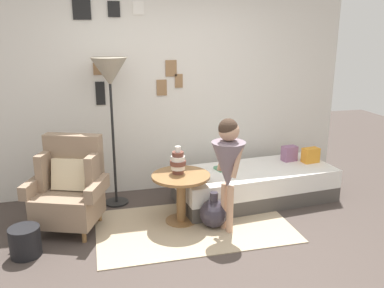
{
  "coord_description": "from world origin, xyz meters",
  "views": [
    {
      "loc": [
        -0.85,
        -3.04,
        2.01
      ],
      "look_at": [
        0.15,
        0.95,
        0.85
      ],
      "focal_mm": 37.82,
      "sensor_mm": 36.0,
      "label": 1
    }
  ],
  "objects_px": {
    "side_table": "(181,188)",
    "floor_lamp": "(110,78)",
    "magazine_basket": "(25,242)",
    "vase_striped": "(178,162)",
    "daybed": "(255,184)",
    "armchair": "(70,188)",
    "person_child": "(228,160)",
    "demijohn_near": "(214,213)",
    "book_on_daybed": "(225,168)"
  },
  "relations": [
    {
      "from": "side_table",
      "to": "magazine_basket",
      "type": "bearing_deg",
      "value": -168.25
    },
    {
      "from": "magazine_basket",
      "to": "floor_lamp",
      "type": "bearing_deg",
      "value": 47.98
    },
    {
      "from": "book_on_daybed",
      "to": "magazine_basket",
      "type": "xyz_separation_m",
      "value": [
        -2.17,
        -0.76,
        -0.28
      ]
    },
    {
      "from": "armchair",
      "to": "daybed",
      "type": "bearing_deg",
      "value": 5.38
    },
    {
      "from": "floor_lamp",
      "to": "magazine_basket",
      "type": "relative_size",
      "value": 6.16
    },
    {
      "from": "daybed",
      "to": "floor_lamp",
      "type": "relative_size",
      "value": 1.14
    },
    {
      "from": "floor_lamp",
      "to": "person_child",
      "type": "distance_m",
      "value": 1.62
    },
    {
      "from": "side_table",
      "to": "floor_lamp",
      "type": "relative_size",
      "value": 0.36
    },
    {
      "from": "daybed",
      "to": "magazine_basket",
      "type": "xyz_separation_m",
      "value": [
        -2.54,
        -0.68,
        -0.06
      ]
    },
    {
      "from": "armchair",
      "to": "daybed",
      "type": "distance_m",
      "value": 2.16
    },
    {
      "from": "side_table",
      "to": "demijohn_near",
      "type": "xyz_separation_m",
      "value": [
        0.31,
        -0.2,
        -0.24
      ]
    },
    {
      "from": "floor_lamp",
      "to": "demijohn_near",
      "type": "relative_size",
      "value": 4.44
    },
    {
      "from": "daybed",
      "to": "side_table",
      "type": "height_order",
      "value": "side_table"
    },
    {
      "from": "armchair",
      "to": "magazine_basket",
      "type": "relative_size",
      "value": 3.46
    },
    {
      "from": "vase_striped",
      "to": "person_child",
      "type": "xyz_separation_m",
      "value": [
        0.43,
        -0.36,
        0.1
      ]
    },
    {
      "from": "side_table",
      "to": "vase_striped",
      "type": "height_order",
      "value": "vase_striped"
    },
    {
      "from": "vase_striped",
      "to": "book_on_daybed",
      "type": "xyz_separation_m",
      "value": [
        0.65,
        0.39,
        -0.25
      ]
    },
    {
      "from": "book_on_daybed",
      "to": "magazine_basket",
      "type": "height_order",
      "value": "book_on_daybed"
    },
    {
      "from": "vase_striped",
      "to": "floor_lamp",
      "type": "distance_m",
      "value": 1.22
    },
    {
      "from": "side_table",
      "to": "demijohn_near",
      "type": "bearing_deg",
      "value": -32.94
    },
    {
      "from": "daybed",
      "to": "magazine_basket",
      "type": "distance_m",
      "value": 2.63
    },
    {
      "from": "daybed",
      "to": "vase_striped",
      "type": "xyz_separation_m",
      "value": [
        -1.02,
        -0.32,
        0.47
      ]
    },
    {
      "from": "armchair",
      "to": "side_table",
      "type": "distance_m",
      "value": 1.15
    },
    {
      "from": "armchair",
      "to": "person_child",
      "type": "relative_size",
      "value": 0.81
    },
    {
      "from": "floor_lamp",
      "to": "book_on_daybed",
      "type": "distance_m",
      "value": 1.7
    },
    {
      "from": "daybed",
      "to": "person_child",
      "type": "relative_size",
      "value": 1.65
    },
    {
      "from": "armchair",
      "to": "floor_lamp",
      "type": "xyz_separation_m",
      "value": [
        0.49,
        0.51,
        1.07
      ]
    },
    {
      "from": "armchair",
      "to": "book_on_daybed",
      "type": "relative_size",
      "value": 4.41
    },
    {
      "from": "demijohn_near",
      "to": "floor_lamp",
      "type": "bearing_deg",
      "value": 137.83
    },
    {
      "from": "daybed",
      "to": "demijohn_near",
      "type": "relative_size",
      "value": 5.06
    },
    {
      "from": "vase_striped",
      "to": "demijohn_near",
      "type": "bearing_deg",
      "value": -36.88
    },
    {
      "from": "side_table",
      "to": "floor_lamp",
      "type": "bearing_deg",
      "value": 134.22
    },
    {
      "from": "side_table",
      "to": "magazine_basket",
      "type": "relative_size",
      "value": 2.22
    },
    {
      "from": "daybed",
      "to": "demijohn_near",
      "type": "xyz_separation_m",
      "value": [
        -0.7,
        -0.56,
        -0.04
      ]
    },
    {
      "from": "armchair",
      "to": "person_child",
      "type": "bearing_deg",
      "value": -16.98
    },
    {
      "from": "person_child",
      "to": "book_on_daybed",
      "type": "bearing_deg",
      "value": 73.52
    },
    {
      "from": "vase_striped",
      "to": "daybed",
      "type": "bearing_deg",
      "value": 17.17
    },
    {
      "from": "demijohn_near",
      "to": "magazine_basket",
      "type": "xyz_separation_m",
      "value": [
        -1.85,
        -0.12,
        -0.02
      ]
    },
    {
      "from": "vase_striped",
      "to": "magazine_basket",
      "type": "height_order",
      "value": "vase_striped"
    },
    {
      "from": "vase_striped",
      "to": "person_child",
      "type": "distance_m",
      "value": 0.57
    },
    {
      "from": "floor_lamp",
      "to": "armchair",
      "type": "bearing_deg",
      "value": -134.0
    },
    {
      "from": "side_table",
      "to": "magazine_basket",
      "type": "xyz_separation_m",
      "value": [
        -1.54,
        -0.32,
        -0.25
      ]
    },
    {
      "from": "daybed",
      "to": "vase_striped",
      "type": "distance_m",
      "value": 1.17
    },
    {
      "from": "floor_lamp",
      "to": "book_on_daybed",
      "type": "bearing_deg",
      "value": -10.27
    },
    {
      "from": "magazine_basket",
      "to": "vase_striped",
      "type": "bearing_deg",
      "value": 13.58
    },
    {
      "from": "side_table",
      "to": "person_child",
      "type": "xyz_separation_m",
      "value": [
        0.41,
        -0.31,
        0.37
      ]
    },
    {
      "from": "armchair",
      "to": "demijohn_near",
      "type": "xyz_separation_m",
      "value": [
        1.45,
        -0.36,
        -0.28
      ]
    },
    {
      "from": "armchair",
      "to": "book_on_daybed",
      "type": "distance_m",
      "value": 1.79
    },
    {
      "from": "armchair",
      "to": "magazine_basket",
      "type": "distance_m",
      "value": 0.69
    },
    {
      "from": "floor_lamp",
      "to": "demijohn_near",
      "type": "bearing_deg",
      "value": -42.17
    }
  ]
}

